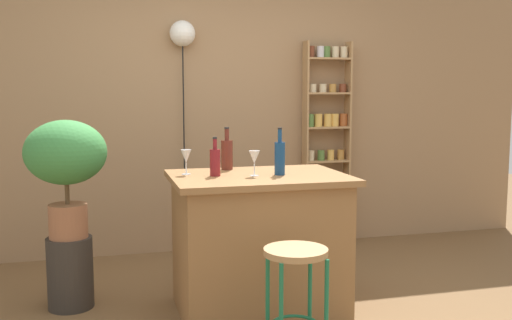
# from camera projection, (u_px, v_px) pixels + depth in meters

# --- Properties ---
(back_wall) EXTENTS (6.40, 0.10, 2.80)m
(back_wall) POSITION_uv_depth(u_px,v_px,m) (211.00, 98.00, 5.36)
(back_wall) COLOR #997551
(back_wall) RESTS_ON ground
(kitchen_counter) EXTENTS (1.14, 0.83, 0.92)m
(kitchen_counter) POSITION_uv_depth(u_px,v_px,m) (259.00, 243.00, 3.89)
(kitchen_counter) COLOR olive
(kitchen_counter) RESTS_ON ground
(bar_stool) EXTENTS (0.35, 0.35, 0.63)m
(bar_stool) POSITION_uv_depth(u_px,v_px,m) (296.00, 277.00, 3.16)
(bar_stool) COLOR #196642
(bar_stool) RESTS_ON ground
(spice_shelf) EXTENTS (0.45, 0.15, 1.92)m
(spice_shelf) POSITION_uv_depth(u_px,v_px,m) (327.00, 137.00, 5.54)
(spice_shelf) COLOR #A87F51
(spice_shelf) RESTS_ON ground
(plant_stool) EXTENTS (0.31, 0.31, 0.49)m
(plant_stool) POSITION_uv_depth(u_px,v_px,m) (70.00, 273.00, 3.97)
(plant_stool) COLOR #2D2823
(plant_stool) RESTS_ON ground
(potted_plant) EXTENTS (0.54, 0.48, 0.79)m
(potted_plant) POSITION_uv_depth(u_px,v_px,m) (66.00, 161.00, 3.88)
(potted_plant) COLOR #935B3D
(potted_plant) RESTS_ON plant_stool
(bottle_vinegar) EXTENTS (0.07, 0.07, 0.31)m
(bottle_vinegar) POSITION_uv_depth(u_px,v_px,m) (280.00, 157.00, 3.82)
(bottle_vinegar) COLOR navy
(bottle_vinegar) RESTS_ON kitchen_counter
(bottle_soda_blue) EXTENTS (0.08, 0.08, 0.30)m
(bottle_soda_blue) POSITION_uv_depth(u_px,v_px,m) (227.00, 154.00, 4.07)
(bottle_soda_blue) COLOR #5B2319
(bottle_soda_blue) RESTS_ON kitchen_counter
(bottle_wine_red) EXTENTS (0.07, 0.07, 0.25)m
(bottle_wine_red) POSITION_uv_depth(u_px,v_px,m) (215.00, 161.00, 3.77)
(bottle_wine_red) COLOR maroon
(bottle_wine_red) RESTS_ON kitchen_counter
(wine_glass_left) EXTENTS (0.07, 0.07, 0.16)m
(wine_glass_left) POSITION_uv_depth(u_px,v_px,m) (254.00, 158.00, 3.77)
(wine_glass_left) COLOR silver
(wine_glass_left) RESTS_ON kitchen_counter
(wine_glass_center) EXTENTS (0.07, 0.07, 0.16)m
(wine_glass_center) POSITION_uv_depth(u_px,v_px,m) (186.00, 157.00, 3.83)
(wine_glass_center) COLOR silver
(wine_glass_center) RESTS_ON kitchen_counter
(pendant_globe_light) EXTENTS (0.23, 0.23, 2.08)m
(pendant_globe_light) POSITION_uv_depth(u_px,v_px,m) (183.00, 36.00, 5.12)
(pendant_globe_light) COLOR black
(pendant_globe_light) RESTS_ON ground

